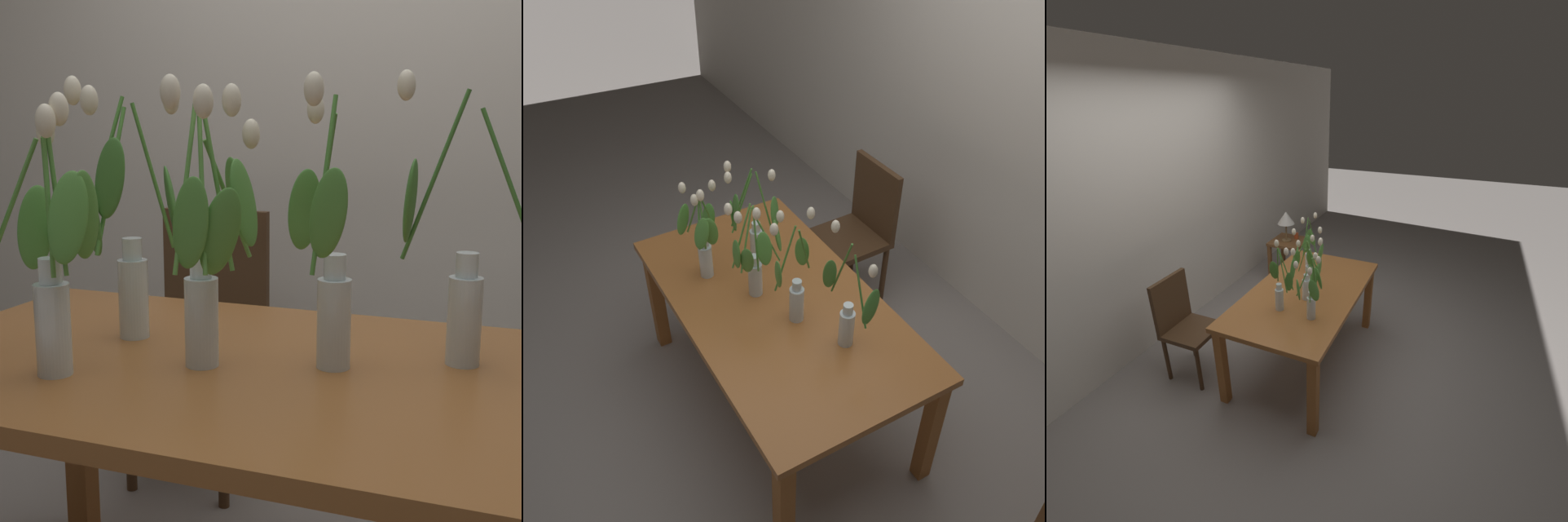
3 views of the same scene
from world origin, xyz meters
The scene contains 9 objects.
ground_plane centered at (0.00, 0.00, 0.00)m, with size 18.00×18.00×0.00m, color gray.
room_wall_rear centered at (0.00, 1.55, 1.35)m, with size 9.00×0.10×2.70m, color silver.
dining_table centered at (0.00, 0.00, 0.65)m, with size 1.60×0.90×0.74m.
tulip_vase_0 centered at (-0.09, -0.07, 0.97)m, with size 0.17×0.28×0.56m.
tulip_vase_1 centered at (-0.36, -0.21, 0.96)m, with size 0.24×0.23×0.53m.
tulip_vase_2 centered at (0.12, 0.02, 0.92)m, with size 0.19×0.25×0.57m.
tulip_vase_3 centered at (-0.34, 0.05, 0.95)m, with size 0.19×0.26×0.58m.
tulip_vase_4 centered at (0.38, 0.13, 0.93)m, with size 0.31×0.15×0.58m.
dining_chair centered at (-0.56, 0.90, 0.52)m, with size 0.41×0.41×0.93m.
Camera 2 is at (1.86, -1.03, 2.72)m, focal length 41.52 mm.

